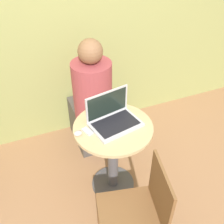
# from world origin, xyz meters

# --- Properties ---
(ground_plane) EXTENTS (12.00, 12.00, 0.00)m
(ground_plane) POSITION_xyz_m (0.00, 0.00, 0.00)
(ground_plane) COLOR #9E704C
(back_wall) EXTENTS (7.00, 0.05, 2.60)m
(back_wall) POSITION_xyz_m (0.00, 0.97, 1.30)
(back_wall) COLOR #939956
(back_wall) RESTS_ON ground_plane
(round_table) EXTENTS (0.62, 0.62, 0.72)m
(round_table) POSITION_xyz_m (0.00, 0.00, 0.48)
(round_table) COLOR #4C4C51
(round_table) RESTS_ON ground_plane
(laptop) EXTENTS (0.42, 0.33, 0.25)m
(laptop) POSITION_xyz_m (0.01, 0.04, 0.76)
(laptop) COLOR #B7B7BC
(laptop) RESTS_ON round_table
(cell_phone) EXTENTS (0.07, 0.10, 0.02)m
(cell_phone) POSITION_xyz_m (-0.20, 0.01, 0.72)
(cell_phone) COLOR silver
(cell_phone) RESTS_ON round_table
(computer_mouse) EXTENTS (0.06, 0.05, 0.03)m
(computer_mouse) POSITION_xyz_m (-0.28, 0.01, 0.73)
(computer_mouse) COLOR #B2B2B7
(computer_mouse) RESTS_ON round_table
(chair_empty) EXTENTS (0.48, 0.48, 0.84)m
(chair_empty) POSITION_xyz_m (-0.06, -0.59, 0.45)
(chair_empty) COLOR brown
(chair_empty) RESTS_ON ground_plane
(person_seated) EXTENTS (0.36, 0.57, 1.21)m
(person_seated) POSITION_xyz_m (0.02, 0.60, 0.50)
(person_seated) COLOR #4C4742
(person_seated) RESTS_ON ground_plane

